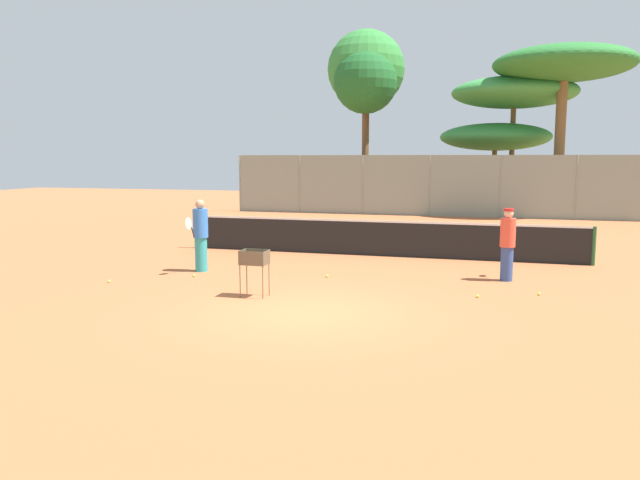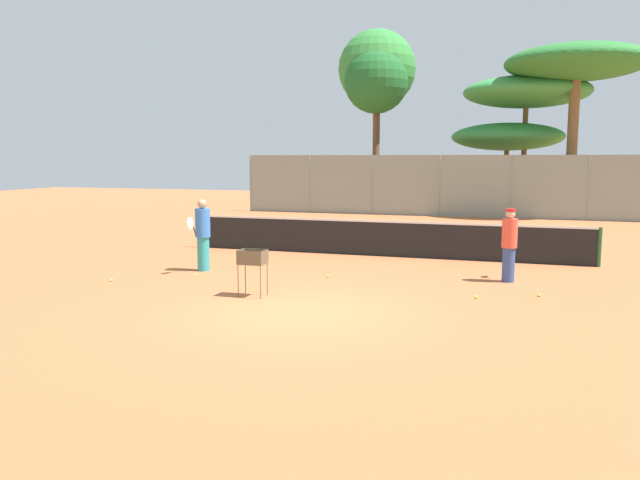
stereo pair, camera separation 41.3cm
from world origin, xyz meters
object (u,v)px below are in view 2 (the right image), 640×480
tennis_net (381,238)px  player_white_outfit (509,244)px  parked_car (425,199)px  ball_cart (252,261)px  player_red_cap (203,234)px

tennis_net → player_white_outfit: (3.70, -2.85, 0.34)m
player_white_outfit → parked_car: size_ratio=0.41×
ball_cart → parked_car: (0.24, 22.64, -0.09)m
player_red_cap → ball_cart: player_red_cap is taller
tennis_net → ball_cart: bearing=-102.9°
parked_car → tennis_net: bearing=-85.9°
player_red_cap → tennis_net: bearing=138.3°
ball_cart → tennis_net: bearing=77.1°
player_white_outfit → ball_cart: size_ratio=1.74×
tennis_net → player_red_cap: size_ratio=6.50×
player_white_outfit → ball_cart: bearing=133.4°
ball_cart → parked_car: 22.64m
player_red_cap → parked_car: size_ratio=0.44×
ball_cart → parked_car: parked_car is taller
player_white_outfit → ball_cart: 6.08m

